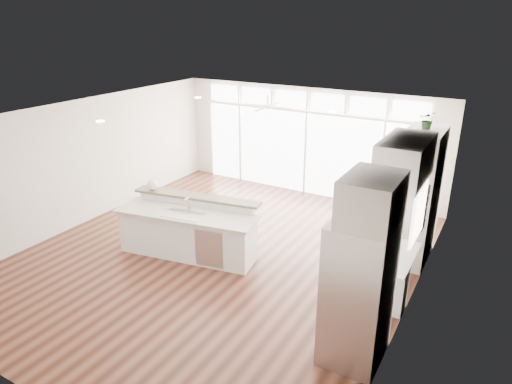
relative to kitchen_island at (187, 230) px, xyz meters
The scene contains 24 objects.
floor 0.82m from the kitchen_island, 25.62° to the left, with size 7.00×8.00×0.02m, color #3C1B12.
ceiling 2.25m from the kitchen_island, 25.62° to the left, with size 7.00×8.00×0.02m, color white.
wall_back 4.37m from the kitchen_island, 82.68° to the left, with size 7.00×0.04×2.70m, color beige.
wall_front 3.86m from the kitchen_island, 81.66° to the right, with size 7.00×0.04×2.70m, color beige.
wall_left 3.07m from the kitchen_island, behind, with size 0.04×8.00×2.70m, color beige.
wall_right 4.14m from the kitchen_island, ahead, with size 0.04×8.00×2.70m, color beige.
glass_wall 4.27m from the kitchen_island, 82.57° to the left, with size 5.80×0.06×2.08m, color white.
transom_row 4.62m from the kitchen_island, 82.57° to the left, with size 5.90×0.06×0.40m, color white.
desk_window 4.17m from the kitchen_island, ahead, with size 0.04×0.85×0.85m, color white.
ceiling_fan 3.63m from the kitchen_island, 89.11° to the left, with size 1.16×1.16×0.32m, color white.
recessed_lights 2.26m from the kitchen_island, 40.18° to the left, with size 3.40×3.00×0.02m, color white.
oven_cabinet 4.31m from the kitchen_island, 29.02° to the left, with size 0.64×1.20×2.50m, color white.
desk_nook 3.72m from the kitchen_island, ahead, with size 0.72×1.30×0.76m, color white.
upper_cabinets 4.17m from the kitchen_island, ahead, with size 0.64×1.30×0.64m, color white.
refrigerator 3.84m from the kitchen_island, 16.56° to the right, with size 0.76×0.90×2.00m, color silver.
fridge_cabinet 4.26m from the kitchen_island, 16.30° to the right, with size 0.64×0.90×0.60m, color white.
framed_photos 4.27m from the kitchen_island, 16.44° to the left, with size 0.06×0.22×0.80m, color black.
kitchen_island is the anchor object (origin of this frame).
rug 3.19m from the kitchen_island, 19.91° to the left, with size 0.79×0.57×0.01m, color #372611.
office_chair 3.58m from the kitchen_island, 11.80° to the left, with size 0.55×0.51×1.06m, color black.
fishbowl 1.22m from the kitchen_island, 167.07° to the left, with size 0.22×0.22×0.22m, color white.
monitor 3.67m from the kitchen_island, ahead, with size 0.09×0.51×0.43m, color black.
keyboard 3.48m from the kitchen_island, ahead, with size 0.12×0.33×0.02m, color silver.
potted_plant 4.74m from the kitchen_island, 29.02° to the left, with size 0.29×0.32×0.25m, color #2B5725.
Camera 1 is at (4.48, -6.35, 4.34)m, focal length 32.00 mm.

